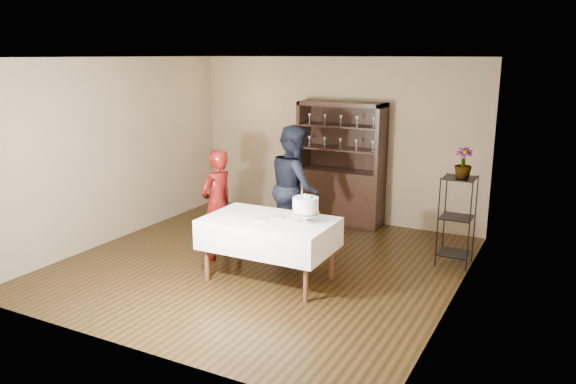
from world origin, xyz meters
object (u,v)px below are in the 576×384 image
(plant_etagere, at_px, (457,217))
(cake, at_px, (305,207))
(cake_table, at_px, (269,234))
(woman, at_px, (217,205))
(potted_plant, at_px, (463,163))
(china_hutch, at_px, (341,184))
(man, at_px, (295,187))

(plant_etagere, relative_size, cake, 2.52)
(cake_table, height_order, woman, woman)
(plant_etagere, xyz_separation_m, potted_plant, (0.03, -0.02, 0.73))
(woman, xyz_separation_m, potted_plant, (2.97, 1.23, 0.63))
(china_hutch, relative_size, potted_plant, 5.08)
(plant_etagere, bearing_deg, cake, -134.04)
(china_hutch, height_order, cake_table, china_hutch)
(plant_etagere, relative_size, man, 0.67)
(cake, bearing_deg, woman, 169.27)
(woman, bearing_deg, man, 151.47)
(china_hutch, height_order, cake, china_hutch)
(woman, bearing_deg, cake, 88.63)
(man, bearing_deg, potted_plant, -116.22)
(man, relative_size, potted_plant, 4.52)
(man, xyz_separation_m, potted_plant, (2.26, 0.32, 0.49))
(woman, bearing_deg, plant_etagere, 122.40)
(cake_table, bearing_deg, plant_etagere, 40.10)
(woman, bearing_deg, cake_table, 79.37)
(man, relative_size, cake, 3.73)
(cake_table, xyz_separation_m, man, (-0.30, 1.29, 0.29))
(plant_etagere, distance_m, woman, 3.20)
(china_hutch, height_order, man, china_hutch)
(woman, relative_size, potted_plant, 3.83)
(china_hutch, bearing_deg, woman, -110.51)
(cake_table, height_order, man, man)
(china_hutch, height_order, potted_plant, china_hutch)
(potted_plant, bearing_deg, cake_table, -140.67)
(china_hutch, distance_m, man, 1.41)
(china_hutch, bearing_deg, potted_plant, -26.81)
(woman, height_order, potted_plant, potted_plant)
(cake, bearing_deg, potted_plant, 45.02)
(cake, bearing_deg, cake_table, -168.33)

